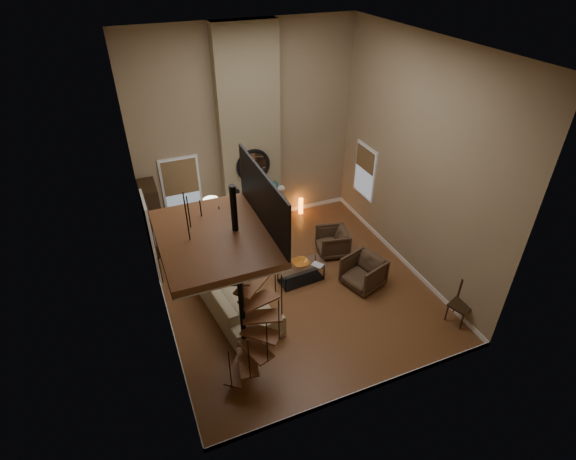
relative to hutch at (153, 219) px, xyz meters
name	(u,v)px	position (x,y,z in m)	size (l,w,h in m)	color
ground	(294,287)	(2.79, -2.81, -0.95)	(6.00, 6.50, 0.01)	brown
back_wall	(247,132)	(2.79, 0.44, 1.80)	(6.00, 0.02, 5.50)	#978161
front_wall	(380,281)	(2.79, -6.06, 1.80)	(6.00, 0.02, 5.50)	#978161
left_wall	(147,215)	(-0.21, -2.81, 1.80)	(0.02, 6.50, 5.50)	#978161
right_wall	(416,162)	(5.79, -2.81, 1.80)	(0.02, 6.50, 5.50)	#978161
ceiling	(297,46)	(2.79, -2.81, 4.54)	(6.00, 6.50, 0.01)	silver
baseboard_back	(252,218)	(2.79, 0.43, -0.89)	(6.00, 0.02, 0.12)	white
baseboard_front	(363,391)	(2.79, -6.05, -0.89)	(6.00, 0.02, 0.12)	white
baseboard_left	(170,319)	(-0.20, -2.81, -0.89)	(0.02, 6.50, 0.12)	white
baseboard_right	(399,256)	(5.78, -2.81, -0.89)	(0.02, 6.50, 0.12)	white
chimney_breast	(249,134)	(2.79, 0.25, 1.80)	(1.60, 0.38, 5.50)	#887958
hearth	(259,231)	(2.79, -0.24, -0.93)	(1.50, 0.60, 0.04)	black
firebox	(255,210)	(2.79, 0.05, -0.40)	(0.95, 0.02, 0.72)	black
mantel	(255,193)	(2.79, -0.03, 0.20)	(1.70, 0.18, 0.06)	white
mirror_frame	(253,166)	(2.79, 0.03, 1.00)	(0.94, 0.94, 0.10)	black
mirror_disc	(253,166)	(2.79, 0.04, 1.00)	(0.80, 0.80, 0.01)	white
vase_left	(235,191)	(2.24, 0.01, 0.35)	(0.24, 0.24, 0.25)	black
vase_right	(275,184)	(3.39, 0.01, 0.33)	(0.20, 0.20, 0.21)	#164D50
window_back	(181,183)	(0.89, 0.41, 0.67)	(1.02, 0.06, 1.52)	white
window_right	(365,171)	(5.76, -0.81, 0.68)	(0.06, 1.02, 1.52)	white
entry_door	(152,238)	(-0.17, -1.01, 0.10)	(0.10, 1.05, 2.16)	white
loft	(220,233)	(0.74, -4.61, 2.29)	(1.70, 2.20, 1.09)	brown
spiral_stair	(242,298)	(1.01, -4.61, 0.83)	(1.47, 1.47, 4.06)	black
hutch	(153,219)	(0.00, 0.00, 0.00)	(0.42, 0.89, 2.00)	black
sofa	(232,292)	(1.23, -2.87, -0.55)	(2.88, 1.13, 0.84)	tan
armchair_near	(335,242)	(4.32, -1.96, -0.60)	(0.77, 0.79, 0.72)	#493321
armchair_far	(366,271)	(4.44, -3.32, -0.60)	(0.84, 0.86, 0.79)	#493321
coffee_table	(301,271)	(3.03, -2.66, -0.67)	(1.22, 0.67, 0.45)	silver
bowl	(300,263)	(3.03, -2.61, -0.45)	(0.41, 0.41, 0.10)	orange
book	(317,265)	(3.38, -2.81, -0.49)	(0.20, 0.26, 0.03)	gray
floor_lamp	(212,209)	(1.38, -0.86, 0.46)	(0.39, 0.39, 1.70)	black
accent_lamp	(301,206)	(4.29, 0.23, -0.70)	(0.14, 0.14, 0.50)	orange
side_chair	(464,301)	(5.75, -5.19, -0.42)	(0.56, 0.55, 0.95)	black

